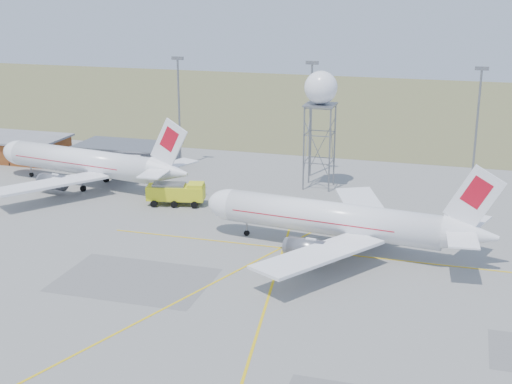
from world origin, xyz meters
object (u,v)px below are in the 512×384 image
(airliner_main, at_px, (336,220))
(baggage_tug, at_px, (9,161))
(airliner_far, at_px, (86,163))
(radar_tower, at_px, (320,123))
(fire_truck, at_px, (177,194))

(airliner_main, bearing_deg, baggage_tug, -14.09)
(airliner_main, relative_size, airliner_far, 1.01)
(airliner_main, distance_m, airliner_far, 49.35)
(airliner_far, relative_size, radar_tower, 1.97)
(radar_tower, bearing_deg, airliner_main, -73.84)
(radar_tower, relative_size, fire_truck, 2.10)
(fire_truck, bearing_deg, baggage_tug, 149.19)
(airliner_far, height_order, baggage_tug, airliner_far)
(airliner_far, xyz_separation_m, radar_tower, (38.18, 10.33, 7.02))
(radar_tower, xyz_separation_m, baggage_tug, (-59.89, -1.64, -10.35))
(radar_tower, distance_m, baggage_tug, 60.80)
(airliner_far, xyz_separation_m, baggage_tug, (-21.71, 8.68, -3.33))
(radar_tower, height_order, baggage_tug, radar_tower)
(fire_truck, relative_size, baggage_tug, 3.44)
(airliner_far, bearing_deg, radar_tower, -154.83)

